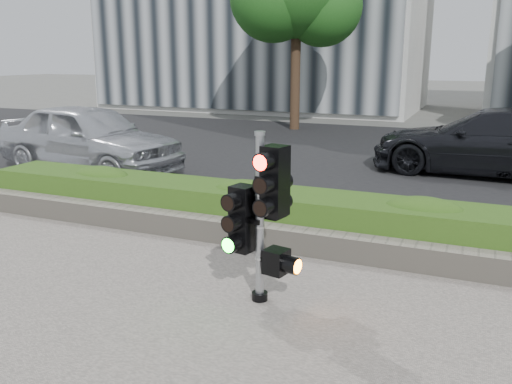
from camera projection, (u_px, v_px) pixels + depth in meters
ground at (252, 312)px, 5.97m from camera, size 120.00×120.00×0.00m
road at (396, 158)px, 14.90m from camera, size 60.00×13.00×0.02m
curb at (329, 226)px, 8.77m from camera, size 60.00×0.25×0.12m
stone_wall at (306, 241)px, 7.62m from camera, size 12.00×0.32×0.34m
hedge at (319, 218)px, 8.15m from camera, size 12.00×1.00×0.68m
traffic_signal at (263, 210)px, 5.94m from camera, size 0.70×0.56×1.93m
car_silver at (89, 138)px, 12.88m from camera, size 5.04×2.58×1.64m
car_dark at (492, 142)px, 12.55m from camera, size 5.50×2.50×1.56m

